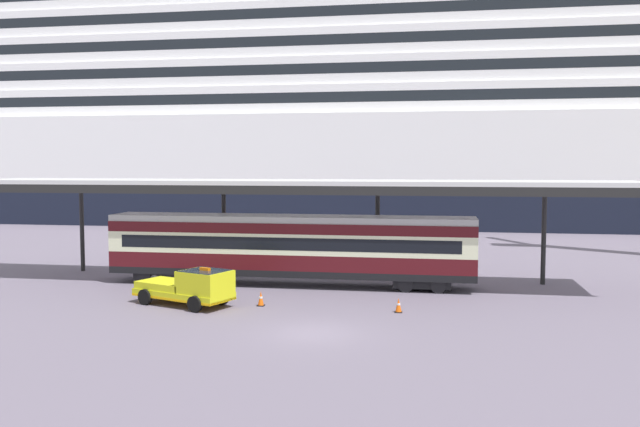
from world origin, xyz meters
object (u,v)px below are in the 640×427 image
(train_carriage, at_px, (290,246))
(traffic_cone_near, at_px, (261,299))
(traffic_cone_mid, at_px, (399,305))
(service_truck, at_px, (191,286))
(quay_bollard, at_px, (154,283))
(cruise_ship, at_px, (277,117))

(train_carriage, distance_m, traffic_cone_near, 6.21)
(traffic_cone_near, xyz_separation_m, traffic_cone_mid, (6.91, -0.32, -0.02))
(service_truck, distance_m, traffic_cone_near, 3.56)
(service_truck, height_order, traffic_cone_mid, service_truck)
(traffic_cone_mid, bearing_deg, quay_bollard, 168.28)
(quay_bollard, bearing_deg, service_truck, -43.19)
(cruise_ship, bearing_deg, traffic_cone_mid, -70.41)
(train_carriage, distance_m, service_truck, 7.58)
(service_truck, bearing_deg, cruise_ship, 98.56)
(train_carriage, bearing_deg, quay_bollard, -154.16)
(cruise_ship, xyz_separation_m, service_truck, (7.67, -50.94, -12.04))
(traffic_cone_near, bearing_deg, quay_bollard, 159.65)
(cruise_ship, relative_size, traffic_cone_mid, 182.90)
(train_carriage, relative_size, traffic_cone_near, 28.61)
(service_truck, distance_m, quay_bollard, 4.59)
(service_truck, bearing_deg, traffic_cone_near, 10.02)
(traffic_cone_mid, bearing_deg, service_truck, -178.43)
(traffic_cone_mid, bearing_deg, cruise_ship, 109.59)
(train_carriage, xyz_separation_m, quay_bollard, (-6.99, -3.38, -1.79))
(traffic_cone_near, bearing_deg, service_truck, -169.98)
(service_truck, xyz_separation_m, quay_bollard, (-3.33, 3.12, -0.47))
(traffic_cone_near, bearing_deg, traffic_cone_mid, -2.69)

